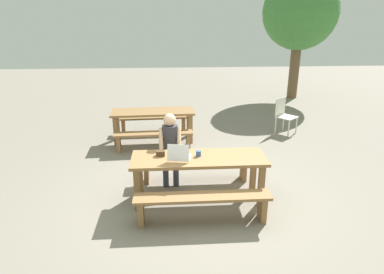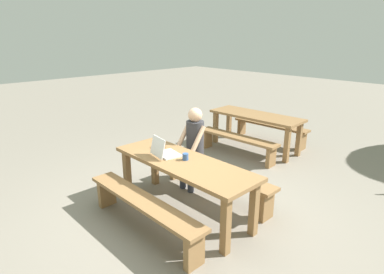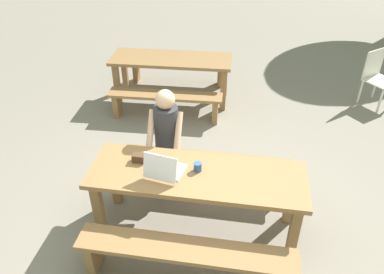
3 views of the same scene
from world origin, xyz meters
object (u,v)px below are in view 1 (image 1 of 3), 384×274
coffee_mug (199,153)px  person_seated (170,144)px  picnic_table_mid (153,116)px  plastic_chair (284,115)px  tree_left (300,13)px  small_pouch (161,153)px  picnic_table_front (199,163)px  laptop (179,155)px

coffee_mug → person_seated: bearing=128.1°
picnic_table_mid → plastic_chair: bearing=4.6°
person_seated → tree_left: tree_left is taller
small_pouch → person_seated: (0.16, 0.52, -0.05)m
picnic_table_front → laptop: bearing=-168.7°
coffee_mug → picnic_table_front: bearing=-94.4°
small_pouch → plastic_chair: size_ratio=0.15×
picnic_table_front → tree_left: size_ratio=0.50×
plastic_chair → picnic_table_mid: 3.36m
coffee_mug → small_pouch: bearing=175.1°
laptop → small_pouch: 0.33m
laptop → picnic_table_front: bearing=-158.2°
coffee_mug → laptop: bearing=-161.3°
tree_left → small_pouch: bearing=-123.9°
coffee_mug → plastic_chair: bearing=52.1°
small_pouch → picnic_table_mid: size_ratio=0.07×
coffee_mug → picnic_table_mid: size_ratio=0.05×
small_pouch → picnic_table_mid: small_pouch is taller
picnic_table_front → tree_left: 8.50m
picnic_table_front → picnic_table_mid: 2.94m
coffee_mug → plastic_chair: 4.05m
small_pouch → plastic_chair: 4.41m
picnic_table_mid → small_pouch: bearing=-87.3°
small_pouch → coffee_mug: bearing=-4.9°
coffee_mug → picnic_table_mid: (-0.85, 2.78, -0.17)m
laptop → person_seated: (-0.14, 0.68, -0.08)m
picnic_table_front → person_seated: size_ratio=1.66×
picnic_table_front → tree_left: tree_left is taller
tree_left → picnic_table_front: bearing=-120.0°
small_pouch → person_seated: bearing=73.5°
coffee_mug → plastic_chair: size_ratio=0.10×
picnic_table_front → coffee_mug: size_ratio=23.71×
picnic_table_front → coffee_mug: bearing=85.6°
person_seated → laptop: bearing=-78.7°
picnic_table_front → person_seated: (-0.45, 0.62, 0.10)m
laptop → coffee_mug: 0.33m
laptop → plastic_chair: 4.33m
laptop → small_pouch: bearing=-17.9°
picnic_table_front → small_pouch: 0.63m
person_seated → picnic_table_mid: bearing=100.2°
picnic_table_front → coffee_mug: (0.00, 0.04, 0.16)m
tree_left → picnic_table_mid: bearing=-139.2°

